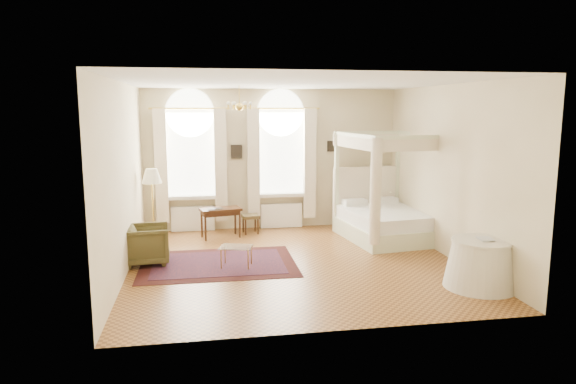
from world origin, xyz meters
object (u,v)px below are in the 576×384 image
(canopy_bed, at_px, (387,215))
(side_table, at_px, (481,264))
(writing_desk, at_px, (221,212))
(nightstand, at_px, (383,212))
(armchair, at_px, (147,244))
(coffee_table, at_px, (236,248))
(floor_lamp, at_px, (152,180))
(stool, at_px, (250,218))

(canopy_bed, relative_size, side_table, 2.06)
(writing_desk, bearing_deg, nightstand, 7.04)
(writing_desk, distance_m, armchair, 2.27)
(coffee_table, xyz_separation_m, floor_lamp, (-1.61, 1.90, 1.03))
(nightstand, bearing_deg, canopy_bed, -107.11)
(nightstand, bearing_deg, writing_desk, -172.96)
(stool, bearing_deg, coffee_table, -101.29)
(nightstand, height_order, side_table, side_table)
(floor_lamp, bearing_deg, canopy_bed, -4.73)
(writing_desk, xyz_separation_m, armchair, (-1.42, -1.75, -0.20))
(floor_lamp, bearing_deg, coffee_table, -49.72)
(canopy_bed, xyz_separation_m, stool, (-2.90, 1.03, -0.17))
(canopy_bed, distance_m, nightstand, 1.33)
(coffee_table, bearing_deg, armchair, 162.97)
(floor_lamp, height_order, side_table, floor_lamp)
(armchair, bearing_deg, nightstand, -71.95)
(stool, xyz_separation_m, armchair, (-2.11, -2.02, 0.00))
(armchair, distance_m, coffee_table, 1.68)
(nightstand, xyz_separation_m, coffee_table, (-3.79, -2.74, 0.01))
(writing_desk, height_order, coffee_table, writing_desk)
(stool, relative_size, coffee_table, 0.67)
(canopy_bed, height_order, armchair, canopy_bed)
(armchair, relative_size, floor_lamp, 0.50)
(canopy_bed, bearing_deg, side_table, -83.13)
(nightstand, bearing_deg, stool, -176.14)
(canopy_bed, xyz_separation_m, nightstand, (0.39, 1.25, -0.19))
(canopy_bed, bearing_deg, armchair, -168.82)
(nightstand, distance_m, side_table, 4.46)
(canopy_bed, xyz_separation_m, writing_desk, (-3.59, 0.76, 0.04))
(writing_desk, relative_size, side_table, 0.84)
(nightstand, xyz_separation_m, floor_lamp, (-5.40, -0.84, 1.04))
(canopy_bed, relative_size, stool, 5.41)
(nightstand, relative_size, side_table, 0.59)
(coffee_table, height_order, side_table, side_table)
(nightstand, height_order, floor_lamp, floor_lamp)
(floor_lamp, relative_size, side_table, 1.41)
(canopy_bed, bearing_deg, stool, 160.41)
(nightstand, relative_size, floor_lamp, 0.42)
(canopy_bed, height_order, nightstand, canopy_bed)
(nightstand, distance_m, floor_lamp, 5.56)
(nightstand, xyz_separation_m, armchair, (-5.40, -2.25, 0.03))
(stool, distance_m, side_table, 5.36)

